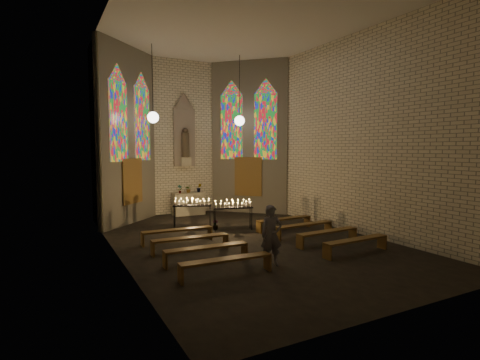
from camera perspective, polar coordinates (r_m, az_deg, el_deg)
name	(u,v)px	position (r m, az deg, el deg)	size (l,w,h in m)	color
floor	(246,241)	(12.31, 0.95, -9.24)	(12.00, 12.00, 0.00)	black
room	(206,130)	(15.01, -5.26, 7.56)	(8.22, 12.43, 7.00)	beige
altar	(189,204)	(17.11, -7.84, -3.61)	(1.40, 0.60, 1.00)	beige
flower_vase_left	(180,189)	(16.86, -9.17, -1.37)	(0.20, 0.14, 0.39)	#4C723F
flower_vase_center	(189,189)	(17.06, -7.83, -1.35)	(0.31, 0.27, 0.34)	#4C723F
flower_vase_right	(199,188)	(17.21, -6.25, -1.19)	(0.22, 0.18, 0.40)	#4C723F
aisle_flower_pot	(215,225)	(13.94, -3.77, -6.82)	(0.20, 0.20, 0.36)	#4C723F
votive_stand_left	(192,203)	(14.34, -7.30, -3.57)	(1.45, 0.91, 1.06)	black
votive_stand_right	(233,206)	(13.69, -1.08, -3.91)	(1.49, 0.71, 1.06)	black
pew_left_0	(177,232)	(12.18, -9.51, -7.75)	(2.27, 0.41, 0.43)	#543A18
pew_right_0	(284,220)	(13.97, 6.73, -6.10)	(2.27, 0.41, 0.43)	#543A18
pew_left_1	(191,240)	(11.07, -7.54, -8.99)	(2.27, 0.41, 0.43)	#543A18
pew_right_1	(304,226)	(13.01, 9.74, -6.94)	(2.27, 0.41, 0.43)	#543A18
pew_left_2	(206,249)	(9.99, -5.13, -10.49)	(2.27, 0.41, 0.43)	#543A18
pew_right_2	(328,233)	(12.11, 13.22, -7.89)	(2.27, 0.41, 0.43)	#543A18
pew_left_3	(226,262)	(8.93, -2.10, -12.32)	(2.27, 0.41, 0.43)	#543A18
pew_right_3	(356,242)	(11.25, 17.27, -8.94)	(2.27, 0.41, 0.43)	#543A18
visitor	(271,235)	(9.68, 4.81, -8.39)	(0.57, 0.37, 1.55)	#575560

